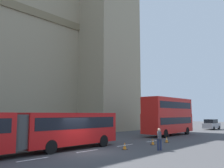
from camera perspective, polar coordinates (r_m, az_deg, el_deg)
ground_plane at (r=18.99m, az=-7.06°, el=-15.45°), size 160.00×160.00×0.00m
lane_centre_marking at (r=17.90m, az=-11.36°, el=-15.88°), size 25.20×0.16×0.01m
articulated_bus at (r=18.00m, az=-21.90°, el=-9.88°), size 18.22×2.54×2.90m
double_decker_bus at (r=33.58m, az=13.00°, el=-6.99°), size 9.43×2.54×4.90m
sedan_lead at (r=48.59m, az=22.17°, el=-8.72°), size 4.40×1.86×1.85m
traffic_cone_west at (r=20.09m, az=2.98°, el=-14.21°), size 0.36×0.36×0.58m
traffic_cone_middle at (r=23.32m, az=9.49°, el=-13.12°), size 0.36×0.36×0.58m
traffic_cone_east at (r=25.39m, az=12.62°, el=-12.54°), size 0.36×0.36×0.58m
pedestrian_near_cones at (r=19.90m, az=10.97°, el=-12.34°), size 0.45×0.45×1.69m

